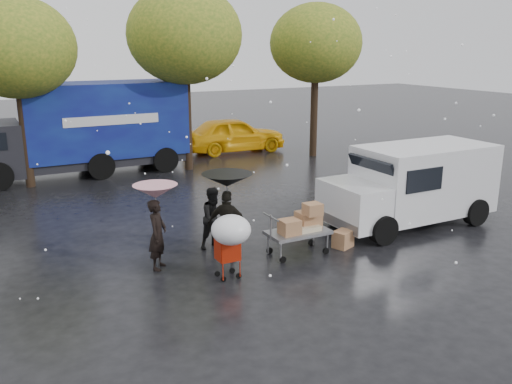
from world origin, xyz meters
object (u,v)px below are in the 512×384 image
person_black (228,225)px  yellow_taxi (234,135)px  person_pink (158,234)px  shopping_cart (230,233)px  blue_truck (83,129)px  vendor_cart (301,225)px  white_van (413,183)px

person_black → yellow_taxi: person_black is taller
person_pink → shopping_cart: bearing=-102.6°
person_black → blue_truck: blue_truck is taller
blue_truck → yellow_taxi: bearing=11.4°
shopping_cart → yellow_taxi: 14.47m
vendor_cart → shopping_cart: shopping_cart is taller
vendor_cart → yellow_taxi: (4.11, 12.43, 0.09)m
person_black → yellow_taxi: 13.23m
white_van → blue_truck: blue_truck is taller
shopping_cart → blue_truck: blue_truck is taller
blue_truck → person_black: bearing=-83.2°
person_black → shopping_cart: size_ratio=1.13×
person_pink → shopping_cart: (1.17, -1.34, 0.26)m
blue_truck → yellow_taxi: (7.05, 1.42, -0.94)m
shopping_cart → vendor_cart: bearing=15.9°
white_van → yellow_taxi: white_van is taller
vendor_cart → yellow_taxi: size_ratio=0.32×
shopping_cart → white_van: 6.24m
person_black → person_pink: bearing=34.2°
vendor_cart → white_van: bearing=7.3°
person_black → blue_truck: 10.59m
person_pink → white_van: size_ratio=0.33×
vendor_cart → white_van: size_ratio=0.31×
yellow_taxi → vendor_cart: bearing=164.8°
person_black → blue_truck: (-1.24, 10.47, 0.93)m
vendor_cart → shopping_cart: (-2.15, -0.61, 0.34)m
shopping_cart → blue_truck: bearing=93.9°
blue_truck → person_pink: bearing=-92.1°
shopping_cart → white_van: bearing=10.4°
person_pink → white_van: (7.30, -0.22, 0.36)m
person_black → vendor_cart: size_ratio=1.09×
person_pink → yellow_taxi: size_ratio=0.34×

